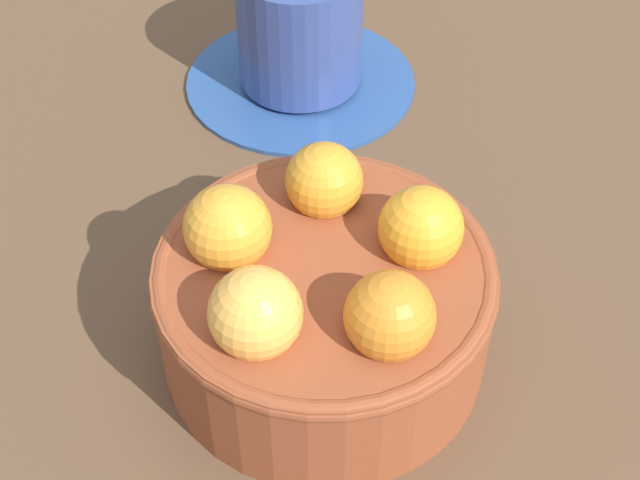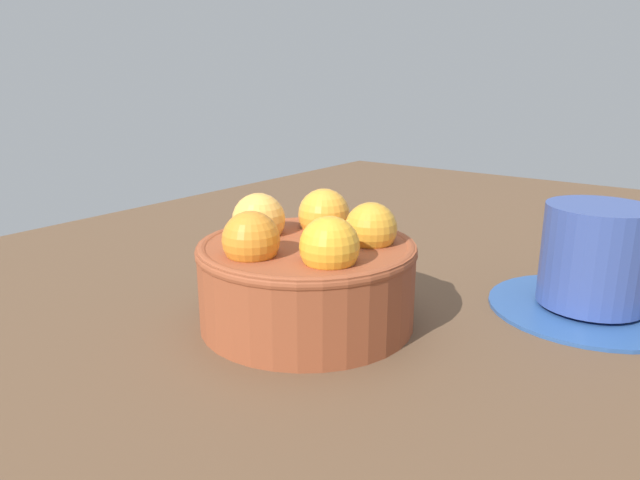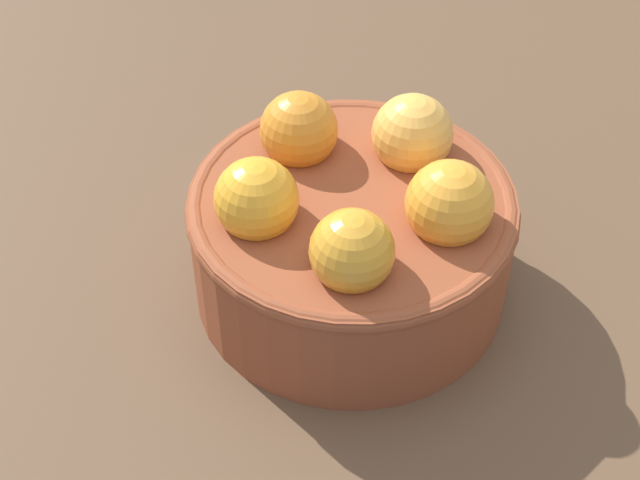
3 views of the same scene
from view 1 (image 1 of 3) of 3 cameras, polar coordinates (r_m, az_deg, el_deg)
The scene contains 3 objects.
ground_plane at distance 48.73cm, azimuth 0.23°, elevation -8.11°, with size 145.45×85.50×3.98cm, color brown.
terracotta_bowl at distance 44.01cm, azimuth 0.22°, elevation -3.53°, with size 16.00×16.00×9.26cm.
coffee_cup at distance 61.08cm, azimuth -1.23°, elevation 12.23°, with size 15.16×15.16×8.42cm.
Camera 1 is at (17.80, -22.45, 37.43)cm, focal length 52.55 mm.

